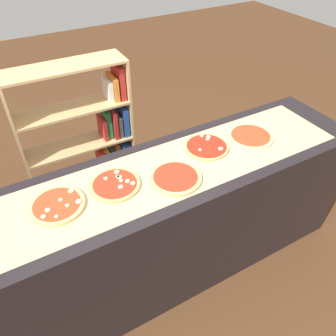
{
  "coord_description": "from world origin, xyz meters",
  "views": [
    {
      "loc": [
        -0.74,
        -1.32,
        2.24
      ],
      "look_at": [
        0.0,
        0.0,
        0.98
      ],
      "focal_mm": 35.55,
      "sensor_mm": 36.0,
      "label": 1
    }
  ],
  "objects_px": {
    "pizza_plain_2": "(175,178)",
    "pizza_plain_4": "(250,136)",
    "pizza_mushroom_3": "(206,147)",
    "bookshelf": "(97,146)",
    "pizza_mushroom_1": "(115,184)",
    "pizza_mushroom_0": "(57,205)"
  },
  "relations": [
    {
      "from": "pizza_mushroom_1",
      "to": "pizza_plain_2",
      "type": "distance_m",
      "value": 0.35
    },
    {
      "from": "pizza_mushroom_1",
      "to": "bookshelf",
      "type": "distance_m",
      "value": 1.0
    },
    {
      "from": "pizza_mushroom_3",
      "to": "bookshelf",
      "type": "bearing_deg",
      "value": 119.24
    },
    {
      "from": "pizza_mushroom_0",
      "to": "pizza_mushroom_3",
      "type": "distance_m",
      "value": 0.98
    },
    {
      "from": "pizza_mushroom_3",
      "to": "pizza_plain_4",
      "type": "relative_size",
      "value": 0.94
    },
    {
      "from": "pizza_plain_4",
      "to": "pizza_mushroom_1",
      "type": "bearing_deg",
      "value": -179.98
    },
    {
      "from": "pizza_mushroom_1",
      "to": "pizza_plain_2",
      "type": "xyz_separation_m",
      "value": [
        0.33,
        -0.12,
        0.0
      ]
    },
    {
      "from": "pizza_plain_4",
      "to": "bookshelf",
      "type": "bearing_deg",
      "value": 131.66
    },
    {
      "from": "pizza_plain_2",
      "to": "pizza_plain_4",
      "type": "bearing_deg",
      "value": 10.15
    },
    {
      "from": "pizza_plain_2",
      "to": "pizza_mushroom_0",
      "type": "bearing_deg",
      "value": 170.12
    },
    {
      "from": "pizza_plain_2",
      "to": "pizza_plain_4",
      "type": "distance_m",
      "value": 0.67
    },
    {
      "from": "pizza_mushroom_1",
      "to": "pizza_plain_4",
      "type": "bearing_deg",
      "value": 0.02
    },
    {
      "from": "pizza_plain_2",
      "to": "bookshelf",
      "type": "relative_size",
      "value": 0.23
    },
    {
      "from": "pizza_mushroom_3",
      "to": "pizza_plain_2",
      "type": "bearing_deg",
      "value": -153.58
    },
    {
      "from": "pizza_mushroom_1",
      "to": "pizza_plain_2",
      "type": "bearing_deg",
      "value": -19.69
    },
    {
      "from": "pizza_mushroom_0",
      "to": "pizza_mushroom_3",
      "type": "height_order",
      "value": "pizza_mushroom_0"
    },
    {
      "from": "pizza_mushroom_3",
      "to": "pizza_mushroom_1",
      "type": "bearing_deg",
      "value": -175.98
    },
    {
      "from": "pizza_mushroom_0",
      "to": "pizza_plain_4",
      "type": "bearing_deg",
      "value": 0.14
    },
    {
      "from": "pizza_plain_2",
      "to": "bookshelf",
      "type": "xyz_separation_m",
      "value": [
        -0.16,
        1.03,
        -0.37
      ]
    },
    {
      "from": "pizza_mushroom_1",
      "to": "pizza_plain_4",
      "type": "distance_m",
      "value": 0.98
    },
    {
      "from": "pizza_plain_2",
      "to": "bookshelf",
      "type": "bearing_deg",
      "value": 98.71
    },
    {
      "from": "bookshelf",
      "to": "pizza_mushroom_0",
      "type": "bearing_deg",
      "value": -118.44
    }
  ]
}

